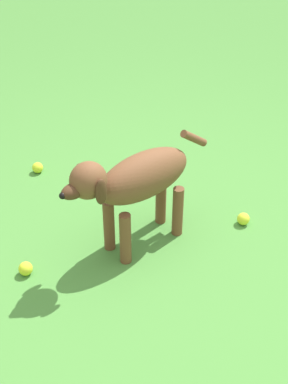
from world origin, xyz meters
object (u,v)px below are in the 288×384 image
object	(u,v)px
tennis_ball_1	(38,168)
tennis_ball_3	(243,219)
tennis_ball_2	(26,269)
dog	(136,181)

from	to	relation	value
tennis_ball_1	tennis_ball_3	bearing A→B (deg)	178.68
tennis_ball_1	tennis_ball_2	xyz separation A→B (m)	(-0.42, 0.79, 0.00)
tennis_ball_1	tennis_ball_3	world-z (taller)	same
tennis_ball_1	tennis_ball_2	bearing A→B (deg)	118.16
dog	tennis_ball_2	size ratio (longest dim) A/B	11.66
dog	tennis_ball_3	distance (m)	0.68
dog	tennis_ball_3	bearing A→B (deg)	156.63
dog	tennis_ball_1	distance (m)	0.97
tennis_ball_1	tennis_ball_2	size ratio (longest dim) A/B	1.00
tennis_ball_3	tennis_ball_2	bearing A→B (deg)	41.63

